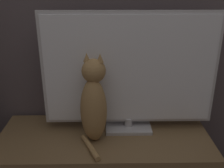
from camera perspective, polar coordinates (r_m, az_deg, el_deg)
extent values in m
cube|color=brown|center=(1.65, -1.67, -17.15)|extent=(1.20, 0.49, 0.41)
cube|color=#B7B7BC|center=(1.59, 3.57, -9.31)|extent=(0.27, 0.16, 0.02)
cylinder|color=#B7B7BC|center=(1.57, 3.60, -8.25)|extent=(0.04, 0.04, 0.05)
cube|color=#B7B7BC|center=(1.44, 3.87, 3.09)|extent=(0.97, 0.02, 0.64)
cube|color=white|center=(1.43, 3.92, 2.91)|extent=(0.93, 0.01, 0.60)
ellipsoid|color=#997547|center=(1.40, -4.01, -5.83)|extent=(0.16, 0.15, 0.36)
ellipsoid|color=black|center=(1.45, -3.56, -5.63)|extent=(0.08, 0.06, 0.20)
sphere|color=#997547|center=(1.34, -4.00, 2.88)|extent=(0.15, 0.15, 0.13)
cone|color=#997547|center=(1.33, -5.54, 5.80)|extent=(0.04, 0.04, 0.04)
cone|color=#997547|center=(1.31, -2.61, 5.68)|extent=(0.04, 0.04, 0.04)
cylinder|color=#997547|center=(1.41, -4.74, -13.55)|extent=(0.11, 0.21, 0.03)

